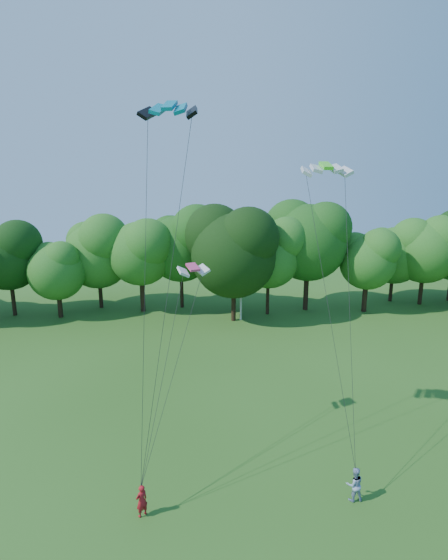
{
  "coord_description": "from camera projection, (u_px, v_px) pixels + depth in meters",
  "views": [
    {
      "loc": [
        -1.09,
        -12.08,
        15.67
      ],
      "look_at": [
        0.5,
        13.0,
        9.4
      ],
      "focal_mm": 28.0,
      "sensor_mm": 36.0,
      "label": 1
    }
  ],
  "objects": [
    {
      "name": "utility_pole",
      "position": [
        241.0,
        280.0,
        46.26
      ],
      "size": [
        1.71,
        0.49,
        8.71
      ],
      "rotation": [
        0.0,
        0.0,
        0.24
      ],
      "color": "beige",
      "rests_on": "ground"
    },
    {
      "name": "kite_flyer_left",
      "position": [
        142.0,
        501.0,
        20.25
      ],
      "size": [
        0.71,
        0.68,
        1.63
      ],
      "primitive_type": "imported",
      "rotation": [
        0.0,
        0.0,
        3.83
      ],
      "color": "#A2141B",
      "rests_on": "ground"
    },
    {
      "name": "kite_flyer_right",
      "position": [
        354.0,
        484.0,
        21.22
      ],
      "size": [
        0.89,
        0.71,
        1.76
      ],
      "primitive_type": "imported",
      "rotation": [
        0.0,
        0.0,
        3.19
      ],
      "color": "#8D9EC4",
      "rests_on": "ground"
    },
    {
      "name": "kite_teal",
      "position": [
        169.0,
        106.0,
        20.8
      ],
      "size": [
        2.92,
        1.75,
        0.63
      ],
      "rotation": [
        0.0,
        0.0,
        -0.21
      ],
      "color": "#04738B",
      "rests_on": "ground"
    },
    {
      "name": "kite_green",
      "position": [
        326.0,
        166.0,
        24.15
      ],
      "size": [
        2.74,
        1.27,
        0.49
      ],
      "rotation": [
        0.0,
        0.0,
        -0.01
      ],
      "color": "#4AE522",
      "rests_on": "ground"
    },
    {
      "name": "kite_pink",
      "position": [
        193.0,
        267.0,
        24.35
      ],
      "size": [
        1.93,
        1.45,
        0.36
      ],
      "rotation": [
        0.0,
        0.0,
        0.4
      ],
      "color": "#CC386D",
      "rests_on": "ground"
    },
    {
      "name": "tree_back_center",
      "position": [
        234.0,
        239.0,
        45.04
      ],
      "size": [
        9.8,
        9.8,
        14.26
      ],
      "color": "#2F2312",
      "rests_on": "ground"
    }
  ]
}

